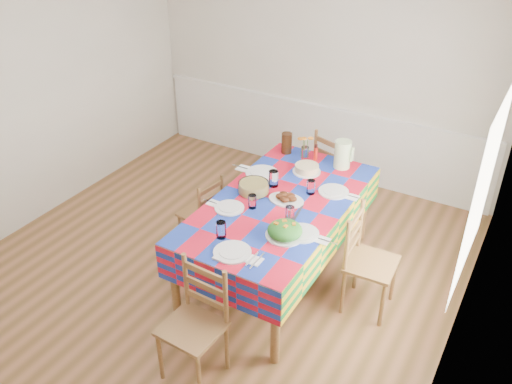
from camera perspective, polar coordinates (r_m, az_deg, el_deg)
room at (r=4.66m, az=-5.88°, el=4.21°), size 4.58×5.08×2.78m
wainscot at (r=6.99m, az=6.30°, el=5.90°), size 4.41×0.06×0.92m
window_right at (r=4.14m, az=22.80°, el=0.40°), size 0.00×1.40×1.40m
dining_table at (r=4.96m, az=2.55°, el=-1.95°), size 1.16×2.15×0.84m
setting_near_head at (r=4.33m, az=-2.86°, el=-5.48°), size 0.49×0.33×0.15m
setting_left_near at (r=4.81m, az=-2.00°, el=-1.40°), size 0.48×0.29×0.13m
setting_left_far at (r=5.26m, az=0.99°, el=1.83°), size 0.60×0.35×0.16m
setting_right_near at (r=4.54m, az=4.47°, el=-3.60°), size 0.54×0.31×0.14m
setting_right_far at (r=5.06m, az=7.39°, el=0.21°), size 0.53×0.31×0.14m
meat_platter at (r=4.91m, az=3.21°, el=-0.66°), size 0.34×0.24×0.07m
salad_platter at (r=4.44m, az=3.06°, el=-4.09°), size 0.32×0.32×0.14m
pasta_bowl at (r=5.02m, az=-0.26°, el=0.47°), size 0.29×0.29×0.10m
cake at (r=5.39m, az=5.37°, el=2.45°), size 0.28×0.28×0.08m
serving_utensils at (r=4.74m, az=4.01°, el=-2.32°), size 0.15×0.33×0.01m
flower_vase at (r=5.60m, az=5.17°, el=4.47°), size 0.17×0.14×0.26m
hot_sauce at (r=5.61m, az=6.30°, el=4.19°), size 0.04×0.04×0.18m
green_pitcher at (r=5.48m, az=9.10°, el=3.94°), size 0.17×0.17×0.28m
tea_pitcher at (r=5.72m, az=3.25°, el=5.17°), size 0.11×0.11×0.22m
name_card at (r=4.22m, az=-4.09°, el=-7.08°), size 0.08×0.03×0.02m
chair_near at (r=4.23m, az=-6.38°, el=-13.69°), size 0.45×0.44×0.98m
chair_far at (r=6.17m, az=8.27°, el=2.10°), size 0.55×0.53×0.98m
chair_left at (r=5.52m, az=-5.57°, el=-2.32°), size 0.42×0.43×0.85m
chair_right at (r=4.85m, az=11.57°, el=-7.25°), size 0.44×0.46×0.99m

